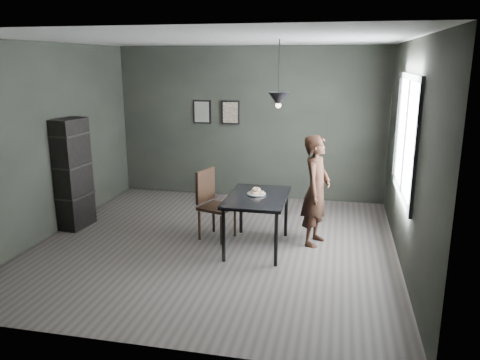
% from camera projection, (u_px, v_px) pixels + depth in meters
% --- Properties ---
extents(ground, '(5.00, 5.00, 0.00)m').
position_uv_depth(ground, '(215.00, 244.00, 6.65)').
color(ground, '#36312F').
rests_on(ground, ground).
extents(back_wall, '(5.00, 0.10, 2.80)m').
position_uv_depth(back_wall, '(249.00, 124.00, 8.67)').
color(back_wall, black).
rests_on(back_wall, ground).
extents(ceiling, '(5.00, 5.00, 0.02)m').
position_uv_depth(ceiling, '(212.00, 39.00, 5.96)').
color(ceiling, silver).
rests_on(ceiling, ground).
extents(window_assembly, '(0.04, 1.96, 1.56)m').
position_uv_depth(window_assembly, '(405.00, 136.00, 5.94)').
color(window_assembly, white).
rests_on(window_assembly, ground).
extents(cafe_table, '(0.80, 1.20, 0.75)m').
position_uv_depth(cafe_table, '(257.00, 202.00, 6.37)').
color(cafe_table, black).
rests_on(cafe_table, ground).
extents(white_plate, '(0.23, 0.23, 0.01)m').
position_uv_depth(white_plate, '(256.00, 194.00, 6.41)').
color(white_plate, white).
rests_on(white_plate, cafe_table).
extents(donut_pile, '(0.20, 0.20, 0.09)m').
position_uv_depth(donut_pile, '(256.00, 192.00, 6.40)').
color(donut_pile, beige).
rests_on(donut_pile, white_plate).
extents(woman, '(0.50, 0.64, 1.56)m').
position_uv_depth(woman, '(316.00, 191.00, 6.51)').
color(woman, black).
rests_on(woman, ground).
extents(wood_chair, '(0.55, 0.55, 1.01)m').
position_uv_depth(wood_chair, '(212.00, 199.00, 6.80)').
color(wood_chair, black).
rests_on(wood_chair, ground).
extents(shelf_unit, '(0.37, 0.59, 1.70)m').
position_uv_depth(shelf_unit, '(73.00, 174.00, 7.17)').
color(shelf_unit, black).
rests_on(shelf_unit, ground).
extents(pendant_lamp, '(0.28, 0.28, 0.86)m').
position_uv_depth(pendant_lamp, '(278.00, 99.00, 6.07)').
color(pendant_lamp, black).
rests_on(pendant_lamp, ground).
extents(framed_print_left, '(0.34, 0.04, 0.44)m').
position_uv_depth(framed_print_left, '(202.00, 112.00, 8.78)').
color(framed_print_left, black).
rests_on(framed_print_left, ground).
extents(framed_print_right, '(0.34, 0.04, 0.44)m').
position_uv_depth(framed_print_right, '(230.00, 113.00, 8.67)').
color(framed_print_right, black).
rests_on(framed_print_right, ground).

